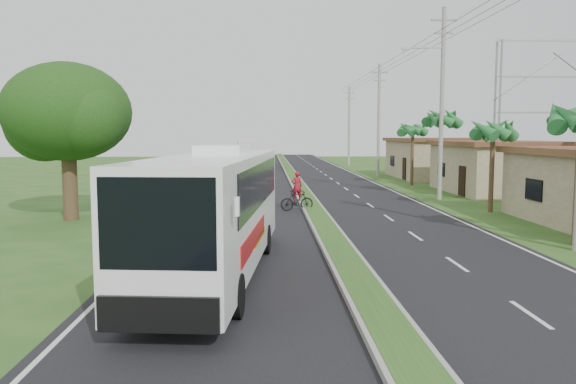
{
  "coord_description": "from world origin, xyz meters",
  "views": [
    {
      "loc": [
        -2.51,
        -17.25,
        4.11
      ],
      "look_at": [
        -1.66,
        5.34,
        1.8
      ],
      "focal_mm": 35.0,
      "sensor_mm": 36.0,
      "label": 1
    }
  ],
  "objects": [
    {
      "name": "median_strip",
      "position": [
        0.0,
        20.0,
        0.1
      ],
      "size": [
        1.2,
        160.0,
        0.18
      ],
      "color": "gray",
      "rests_on": "ground"
    },
    {
      "name": "ground",
      "position": [
        0.0,
        0.0,
        0.0
      ],
      "size": [
        180.0,
        180.0,
        0.0
      ],
      "primitive_type": "plane",
      "color": "#274D1C",
      "rests_on": "ground"
    },
    {
      "name": "palm_verge_b",
      "position": [
        9.4,
        12.0,
        4.36
      ],
      "size": [
        2.4,
        2.4,
        5.05
      ],
      "color": "#473321",
      "rests_on": "ground"
    },
    {
      "name": "palm_verge_d",
      "position": [
        9.3,
        28.0,
        4.55
      ],
      "size": [
        2.4,
        2.4,
        5.25
      ],
      "color": "#473321",
      "rests_on": "ground"
    },
    {
      "name": "billboard_lattice",
      "position": [
        22.0,
        30.0,
        6.82
      ],
      "size": [
        10.18,
        1.18,
        12.07
      ],
      "color": "gray",
      "rests_on": "ground"
    },
    {
      "name": "motorcyclist",
      "position": [
        -0.9,
        12.89,
        0.75
      ],
      "size": [
        1.87,
        0.86,
        2.14
      ],
      "rotation": [
        0.0,
        0.0,
        0.2
      ],
      "color": "black",
      "rests_on": "ground"
    },
    {
      "name": "shop_far",
      "position": [
        14.0,
        36.0,
        1.93
      ],
      "size": [
        8.6,
        11.6,
        3.82
      ],
      "color": "gray",
      "rests_on": "ground"
    },
    {
      "name": "utility_pole_d",
      "position": [
        8.5,
        58.0,
        5.42
      ],
      "size": [
        1.6,
        0.28,
        10.5
      ],
      "color": "gray",
      "rests_on": "ground"
    },
    {
      "name": "coach_bus_far",
      "position": [
        -4.88,
        52.92,
        1.93
      ],
      "size": [
        3.29,
        11.84,
        3.41
      ],
      "rotation": [
        0.0,
        0.0,
        0.06
      ],
      "color": "silver",
      "rests_on": "ground"
    },
    {
      "name": "palm_verge_c",
      "position": [
        8.8,
        19.0,
        5.12
      ],
      "size": [
        2.4,
        2.4,
        5.85
      ],
      "color": "#473321",
      "rests_on": "ground"
    },
    {
      "name": "road_asphalt",
      "position": [
        0.0,
        20.0,
        0.01
      ],
      "size": [
        14.0,
        160.0,
        0.02
      ],
      "primitive_type": "cube",
      "color": "black",
      "rests_on": "ground"
    },
    {
      "name": "lane_edge_right",
      "position": [
        6.7,
        20.0,
        0.0
      ],
      "size": [
        0.12,
        160.0,
        0.01
      ],
      "primitive_type": "cube",
      "color": "silver",
      "rests_on": "ground"
    },
    {
      "name": "coach_bus_main",
      "position": [
        -3.97,
        -1.1,
        2.09
      ],
      "size": [
        3.54,
        11.93,
        3.8
      ],
      "rotation": [
        0.0,
        0.0,
        -0.09
      ],
      "color": "white",
      "rests_on": "ground"
    },
    {
      "name": "utility_pole_c",
      "position": [
        8.5,
        38.0,
        5.67
      ],
      "size": [
        1.6,
        0.28,
        11.0
      ],
      "color": "gray",
      "rests_on": "ground"
    },
    {
      "name": "utility_pole_b",
      "position": [
        8.47,
        18.0,
        6.26
      ],
      "size": [
        3.2,
        0.28,
        12.0
      ],
      "color": "gray",
      "rests_on": "ground"
    },
    {
      "name": "lane_edge_left",
      "position": [
        -6.7,
        20.0,
        0.0
      ],
      "size": [
        0.12,
        160.0,
        0.01
      ],
      "primitive_type": "cube",
      "color": "silver",
      "rests_on": "ground"
    },
    {
      "name": "shade_tree",
      "position": [
        -12.11,
        10.02,
        5.03
      ],
      "size": [
        6.3,
        6.0,
        7.54
      ],
      "color": "#473321",
      "rests_on": "ground"
    },
    {
      "name": "shop_mid",
      "position": [
        14.0,
        22.0,
        1.86
      ],
      "size": [
        7.6,
        10.6,
        3.67
      ],
      "color": "gray",
      "rests_on": "ground"
    }
  ]
}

